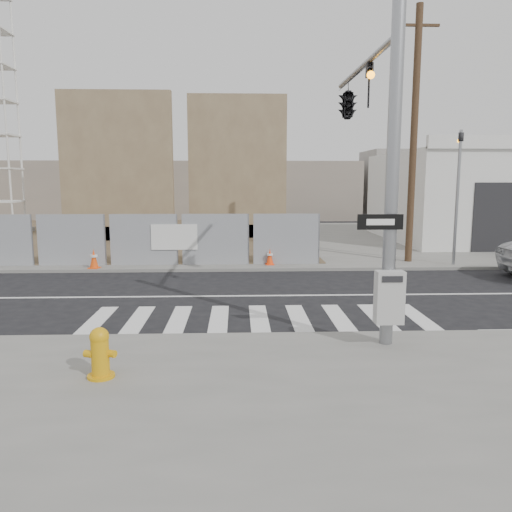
{
  "coord_description": "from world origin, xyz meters",
  "views": [
    {
      "loc": [
        -0.53,
        -14.53,
        3.42
      ],
      "look_at": [
        -0.03,
        -1.26,
        1.4
      ],
      "focal_mm": 35.0,
      "sensor_mm": 36.0,
      "label": 1
    }
  ],
  "objects_px": {
    "traffic_cone_c": "(94,259)",
    "signal_pole": "(360,124)",
    "auto_shop": "(497,196)",
    "fire_hydrant": "(100,353)",
    "traffic_cone_d": "(270,257)"
  },
  "relations": [
    {
      "from": "fire_hydrant",
      "to": "traffic_cone_c",
      "type": "height_order",
      "value": "fire_hydrant"
    },
    {
      "from": "auto_shop",
      "to": "traffic_cone_c",
      "type": "xyz_separation_m",
      "value": [
        -19.96,
        -8.68,
        -2.06
      ]
    },
    {
      "from": "signal_pole",
      "to": "traffic_cone_d",
      "type": "height_order",
      "value": "signal_pole"
    },
    {
      "from": "traffic_cone_c",
      "to": "signal_pole",
      "type": "bearing_deg",
      "value": -36.81
    },
    {
      "from": "fire_hydrant",
      "to": "traffic_cone_c",
      "type": "relative_size",
      "value": 1.19
    },
    {
      "from": "auto_shop",
      "to": "traffic_cone_c",
      "type": "relative_size",
      "value": 16.39
    },
    {
      "from": "auto_shop",
      "to": "traffic_cone_d",
      "type": "relative_size",
      "value": 18.87
    },
    {
      "from": "traffic_cone_c",
      "to": "traffic_cone_d",
      "type": "height_order",
      "value": "traffic_cone_c"
    },
    {
      "from": "signal_pole",
      "to": "fire_hydrant",
      "type": "bearing_deg",
      "value": -140.82
    },
    {
      "from": "auto_shop",
      "to": "fire_hydrant",
      "type": "height_order",
      "value": "auto_shop"
    },
    {
      "from": "fire_hydrant",
      "to": "auto_shop",
      "type": "bearing_deg",
      "value": 72.19
    },
    {
      "from": "auto_shop",
      "to": "fire_hydrant",
      "type": "bearing_deg",
      "value": -131.02
    },
    {
      "from": "fire_hydrant",
      "to": "signal_pole",
      "type": "bearing_deg",
      "value": 62.39
    },
    {
      "from": "signal_pole",
      "to": "traffic_cone_d",
      "type": "bearing_deg",
      "value": 104.26
    },
    {
      "from": "traffic_cone_c",
      "to": "auto_shop",
      "type": "bearing_deg",
      "value": 23.52
    }
  ]
}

